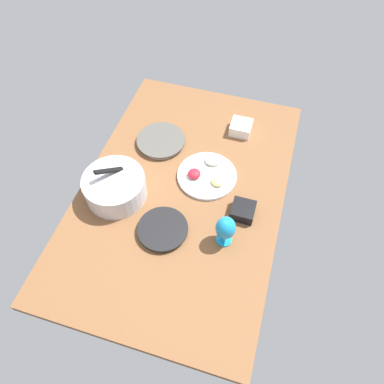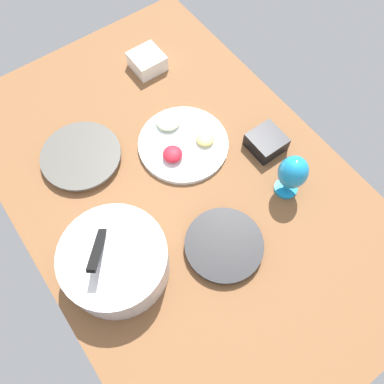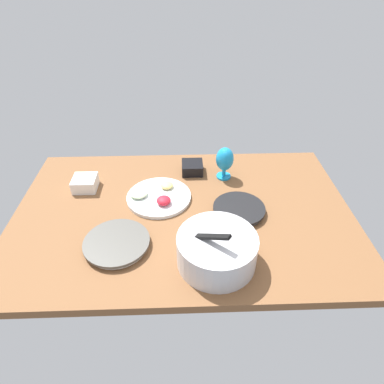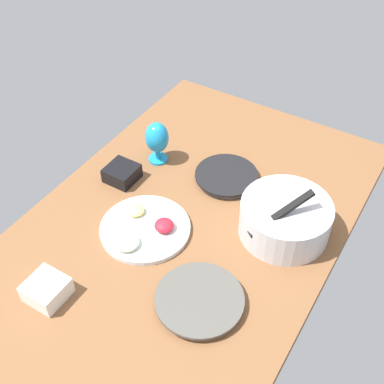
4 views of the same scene
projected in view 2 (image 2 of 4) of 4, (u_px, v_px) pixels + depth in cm
name	position (u px, v px, depth cm)	size (l,w,h in cm)	color
ground_plane	(180.00, 187.00, 135.85)	(160.00, 104.00, 4.00)	brown
dinner_plate_left	(224.00, 245.00, 122.79)	(24.56, 24.56, 2.94)	#4C4C51
dinner_plate_right	(81.00, 157.00, 137.08)	(27.72, 27.72, 2.98)	silver
mixing_bowl	(115.00, 261.00, 114.91)	(31.29, 31.29, 20.52)	silver
fruit_platter	(182.00, 142.00, 139.84)	(31.85, 31.85, 5.48)	silver
hurricane_glass_blue	(293.00, 173.00, 123.61)	(9.41, 9.41, 17.88)	#1A8BC8
square_bowl_black	(266.00, 142.00, 137.81)	(11.43, 11.43, 5.85)	black
square_bowl_white	(147.00, 61.00, 154.10)	(11.83, 11.83, 6.45)	white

